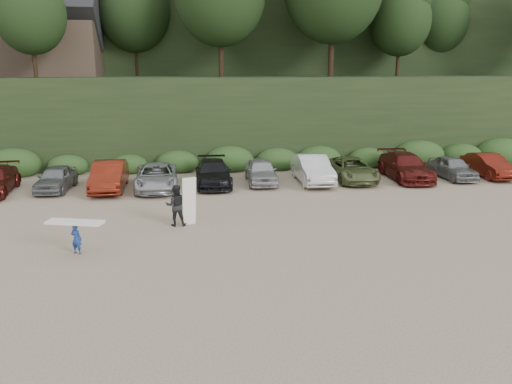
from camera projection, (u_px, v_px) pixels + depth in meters
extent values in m
plane|color=tan|center=(225.00, 245.00, 19.19)|extent=(120.00, 120.00, 0.00)
cube|color=black|center=(205.00, 115.00, 39.65)|extent=(80.00, 14.00, 6.00)
cube|color=black|center=(199.00, 56.00, 55.77)|extent=(90.00, 30.00, 16.00)
ellipsoid|color=black|center=(202.00, 9.00, 37.73)|extent=(66.00, 12.00, 10.00)
cube|color=#2B491E|center=(201.00, 162.00, 32.93)|extent=(46.20, 2.00, 1.20)
cube|color=brown|center=(48.00, 50.00, 38.85)|extent=(8.00, 6.00, 4.00)
imported|color=slate|center=(56.00, 178.00, 27.64)|extent=(1.82, 4.08, 1.36)
imported|color=maroon|center=(109.00, 176.00, 27.70)|extent=(1.78, 4.86, 1.59)
imported|color=#A6A8AD|center=(156.00, 177.00, 27.93)|extent=(2.52, 5.13, 1.40)
imported|color=black|center=(213.00, 173.00, 28.87)|extent=(2.02, 4.93, 1.43)
imported|color=#ABABB0|center=(261.00, 171.00, 29.37)|extent=(1.81, 4.27, 1.44)
imported|color=silver|center=(312.00, 169.00, 29.51)|extent=(1.75, 4.95, 1.63)
imported|color=#616E40|center=(352.00, 169.00, 30.07)|extent=(2.35, 4.95, 1.36)
imported|color=#5B1714|center=(405.00, 166.00, 30.46)|extent=(2.38, 5.45, 1.56)
imported|color=gray|center=(452.00, 167.00, 30.66)|extent=(1.72, 4.06, 1.37)
imported|color=#5F170E|center=(488.00, 165.00, 31.13)|extent=(1.53, 4.33, 1.42)
imported|color=navy|center=(76.00, 239.00, 18.12)|extent=(0.49, 0.42, 1.14)
cube|color=white|center=(75.00, 222.00, 17.97)|extent=(2.16, 1.12, 0.08)
imported|color=black|center=(176.00, 205.00, 21.34)|extent=(0.88, 0.69, 1.80)
cube|color=white|center=(189.00, 201.00, 21.36)|extent=(0.66, 0.48, 2.12)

